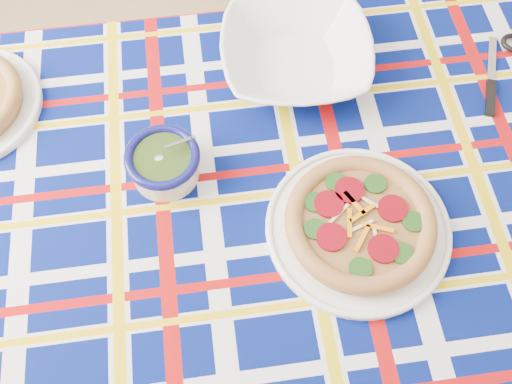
{
  "coord_description": "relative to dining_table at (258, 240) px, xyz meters",
  "views": [
    {
      "loc": [
        -0.52,
        -0.91,
        1.7
      ],
      "look_at": [
        -0.42,
        -0.44,
        0.79
      ],
      "focal_mm": 40.0,
      "sensor_mm": 36.0,
      "label": 1
    }
  ],
  "objects": [
    {
      "name": "floor",
      "position": [
        0.43,
        0.49,
        -0.69
      ],
      "size": [
        4.0,
        4.0,
        0.0
      ],
      "primitive_type": "plane",
      "color": "#A87E57",
      "rests_on": "ground"
    },
    {
      "name": "dining_table",
      "position": [
        0.0,
        0.0,
        0.0
      ],
      "size": [
        1.72,
        1.15,
        0.77
      ],
      "rotation": [
        0.0,
        0.0,
        -0.08
      ],
      "color": "brown",
      "rests_on": "floor"
    },
    {
      "name": "tablecloth",
      "position": [
        0.0,
        0.0,
        0.03
      ],
      "size": [
        1.75,
        1.19,
        0.11
      ],
      "primitive_type": null,
      "rotation": [
        0.0,
        0.0,
        -0.08
      ],
      "color": "#05125E",
      "rests_on": "dining_table"
    },
    {
      "name": "main_focaccia_plate",
      "position": [
        0.17,
        -0.05,
        0.11
      ],
      "size": [
        0.36,
        0.36,
        0.07
      ],
      "primitive_type": null,
      "rotation": [
        0.0,
        0.0,
        0.06
      ],
      "color": "olive",
      "rests_on": "tablecloth"
    },
    {
      "name": "pesto_bowl",
      "position": [
        -0.15,
        0.14,
        0.12
      ],
      "size": [
        0.16,
        0.16,
        0.08
      ],
      "primitive_type": null,
      "rotation": [
        0.0,
        0.0,
        -0.21
      ],
      "color": "black",
      "rests_on": "tablecloth"
    },
    {
      "name": "serving_bowl",
      "position": [
        0.15,
        0.33,
        0.12
      ],
      "size": [
        0.35,
        0.35,
        0.07
      ],
      "primitive_type": "imported",
      "rotation": [
        0.0,
        0.0,
        -0.16
      ],
      "color": "white",
      "rests_on": "tablecloth"
    },
    {
      "name": "table_knife",
      "position": [
        0.56,
        0.26,
        0.08
      ],
      "size": [
        0.11,
        0.21,
        0.01
      ],
      "primitive_type": null,
      "rotation": [
        0.0,
        0.0,
        1.13
      ],
      "color": "silver",
      "rests_on": "tablecloth"
    }
  ]
}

